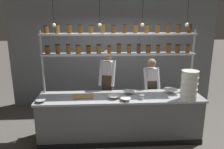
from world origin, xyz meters
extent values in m
plane|color=#5B5651|center=(0.00, 0.00, 0.00)|extent=(40.00, 40.00, 0.00)
cube|color=gray|center=(0.00, 1.96, 1.46)|extent=(5.70, 0.12, 2.93)
cube|color=slate|center=(0.00, 0.00, 0.44)|extent=(3.24, 0.72, 0.88)
cube|color=#ADAFB5|center=(0.00, 0.00, 0.90)|extent=(3.30, 0.76, 0.04)
cube|color=black|center=(0.00, -0.36, 0.05)|extent=(3.24, 0.03, 0.10)
cylinder|color=#ADAFB5|center=(-1.57, 0.33, 1.10)|extent=(0.04, 0.04, 2.21)
cylinder|color=#ADAFB5|center=(1.57, 0.33, 1.10)|extent=(0.04, 0.04, 2.21)
cube|color=#ADAFB5|center=(0.00, 0.33, 1.72)|extent=(3.14, 0.28, 0.04)
cylinder|color=brown|center=(-1.44, 0.33, 1.81)|extent=(0.10, 0.10, 0.14)
cylinder|color=black|center=(-1.44, 0.33, 1.89)|extent=(0.10, 0.10, 0.02)
cylinder|color=brown|center=(-1.24, 0.33, 1.83)|extent=(0.09, 0.09, 0.17)
cylinder|color=black|center=(-1.24, 0.33, 1.92)|extent=(0.09, 0.09, 0.02)
cylinder|color=brown|center=(-1.03, 0.33, 1.83)|extent=(0.08, 0.08, 0.17)
cylinder|color=black|center=(-1.03, 0.33, 1.92)|extent=(0.09, 0.09, 0.02)
cylinder|color=brown|center=(-0.83, 0.33, 1.82)|extent=(0.10, 0.10, 0.16)
cylinder|color=black|center=(-0.83, 0.33, 1.91)|extent=(0.10, 0.10, 0.02)
cylinder|color=#513314|center=(-0.62, 0.33, 1.81)|extent=(0.09, 0.09, 0.15)
cylinder|color=black|center=(-0.62, 0.33, 1.90)|extent=(0.10, 0.10, 0.02)
cylinder|color=brown|center=(-0.41, 0.33, 1.82)|extent=(0.10, 0.10, 0.16)
cylinder|color=black|center=(-0.41, 0.33, 1.91)|extent=(0.10, 0.10, 0.02)
cylinder|color=brown|center=(-0.20, 0.33, 1.81)|extent=(0.08, 0.08, 0.14)
cylinder|color=black|center=(-0.20, 0.33, 1.89)|extent=(0.08, 0.08, 0.02)
cylinder|color=brown|center=(0.00, 0.33, 1.83)|extent=(0.09, 0.09, 0.18)
cylinder|color=black|center=(0.00, 0.33, 1.92)|extent=(0.09, 0.09, 0.02)
cylinder|color=brown|center=(0.21, 0.33, 1.82)|extent=(0.09, 0.09, 0.16)
cylinder|color=black|center=(0.21, 0.33, 1.91)|extent=(0.09, 0.09, 0.02)
cylinder|color=#513314|center=(0.41, 0.33, 1.82)|extent=(0.08, 0.08, 0.17)
cylinder|color=black|center=(0.41, 0.33, 1.92)|extent=(0.08, 0.08, 0.02)
cylinder|color=brown|center=(0.61, 0.33, 1.81)|extent=(0.10, 0.10, 0.15)
cylinder|color=black|center=(0.61, 0.33, 1.90)|extent=(0.10, 0.10, 0.02)
cylinder|color=brown|center=(0.82, 0.33, 1.81)|extent=(0.08, 0.08, 0.14)
cylinder|color=black|center=(0.82, 0.33, 1.89)|extent=(0.08, 0.08, 0.02)
cylinder|color=brown|center=(1.04, 0.33, 1.82)|extent=(0.10, 0.10, 0.17)
cylinder|color=black|center=(1.04, 0.33, 1.92)|extent=(0.10, 0.10, 0.02)
cylinder|color=brown|center=(1.23, 0.33, 1.81)|extent=(0.09, 0.09, 0.15)
cylinder|color=black|center=(1.23, 0.33, 1.90)|extent=(0.09, 0.09, 0.02)
cylinder|color=brown|center=(1.45, 0.33, 1.81)|extent=(0.09, 0.09, 0.15)
cylinder|color=black|center=(1.45, 0.33, 1.90)|extent=(0.09, 0.09, 0.02)
cube|color=#ADAFB5|center=(0.00, 0.33, 2.13)|extent=(3.14, 0.28, 0.04)
cylinder|color=brown|center=(-1.44, 0.33, 2.22)|extent=(0.09, 0.09, 0.14)
cylinder|color=black|center=(-1.44, 0.33, 2.30)|extent=(0.09, 0.09, 0.02)
cylinder|color=brown|center=(-1.23, 0.33, 2.23)|extent=(0.10, 0.10, 0.17)
cylinder|color=black|center=(-1.23, 0.33, 2.32)|extent=(0.10, 0.10, 0.02)
cylinder|color=brown|center=(-0.99, 0.33, 2.23)|extent=(0.09, 0.09, 0.16)
cylinder|color=black|center=(-0.99, 0.33, 2.32)|extent=(0.10, 0.10, 0.02)
cylinder|color=#513314|center=(-0.77, 0.33, 2.23)|extent=(0.09, 0.09, 0.16)
cylinder|color=black|center=(-0.77, 0.33, 2.32)|extent=(0.09, 0.09, 0.02)
cylinder|color=brown|center=(-0.56, 0.33, 2.22)|extent=(0.09, 0.09, 0.14)
cylinder|color=black|center=(-0.56, 0.33, 2.30)|extent=(0.09, 0.09, 0.02)
cylinder|color=brown|center=(-0.33, 0.33, 2.23)|extent=(0.09, 0.09, 0.17)
cylinder|color=black|center=(-0.33, 0.33, 2.33)|extent=(0.09, 0.09, 0.02)
cylinder|color=#513314|center=(-0.11, 0.33, 2.22)|extent=(0.09, 0.09, 0.15)
cylinder|color=black|center=(-0.11, 0.33, 2.31)|extent=(0.09, 0.09, 0.02)
cylinder|color=#513314|center=(0.11, 0.33, 2.23)|extent=(0.08, 0.08, 0.16)
cylinder|color=black|center=(0.11, 0.33, 2.32)|extent=(0.08, 0.08, 0.02)
cylinder|color=brown|center=(0.33, 0.33, 2.23)|extent=(0.09, 0.09, 0.17)
cylinder|color=black|center=(0.33, 0.33, 2.32)|extent=(0.09, 0.09, 0.02)
cylinder|color=brown|center=(0.56, 0.33, 2.22)|extent=(0.09, 0.09, 0.15)
cylinder|color=black|center=(0.56, 0.33, 2.31)|extent=(0.09, 0.09, 0.02)
cylinder|color=brown|center=(0.78, 0.33, 2.23)|extent=(0.09, 0.09, 0.17)
cylinder|color=black|center=(0.78, 0.33, 2.32)|extent=(0.09, 0.09, 0.02)
cylinder|color=#513314|center=(1.00, 0.33, 2.23)|extent=(0.08, 0.08, 0.17)
cylinder|color=black|center=(1.00, 0.33, 2.33)|extent=(0.08, 0.08, 0.02)
cylinder|color=#513314|center=(1.21, 0.33, 2.22)|extent=(0.09, 0.09, 0.15)
cylinder|color=black|center=(1.21, 0.33, 2.31)|extent=(0.10, 0.10, 0.02)
cylinder|color=#513314|center=(1.45, 0.33, 2.22)|extent=(0.09, 0.09, 0.16)
cylinder|color=black|center=(1.45, 0.33, 2.31)|extent=(0.10, 0.10, 0.02)
cylinder|color=black|center=(-0.30, 0.61, 0.43)|extent=(0.11, 0.11, 0.85)
cylinder|color=black|center=(-0.14, 0.56, 0.43)|extent=(0.11, 0.11, 0.85)
cube|color=#473828|center=(-0.22, 0.58, 1.04)|extent=(0.26, 0.23, 0.37)
cube|color=white|center=(-0.22, 0.58, 1.37)|extent=(0.26, 0.23, 0.30)
sphere|color=#A37A5B|center=(-0.22, 0.58, 1.66)|extent=(0.23, 0.23, 0.23)
cylinder|color=white|center=(-0.38, 0.57, 1.27)|extent=(0.14, 0.27, 0.56)
cylinder|color=white|center=(-0.10, 0.49, 1.27)|extent=(0.14, 0.27, 0.56)
cylinder|color=black|center=(0.68, 0.56, 0.38)|extent=(0.11, 0.11, 0.76)
cylinder|color=black|center=(0.84, 0.58, 0.38)|extent=(0.11, 0.11, 0.76)
cube|color=#473828|center=(0.76, 0.57, 0.92)|extent=(0.23, 0.19, 0.33)
cube|color=white|center=(0.76, 0.57, 1.22)|extent=(0.23, 0.20, 0.27)
sphere|color=#A37A5B|center=(0.76, 0.57, 1.47)|extent=(0.20, 0.20, 0.20)
cylinder|color=white|center=(0.62, 0.50, 1.13)|extent=(0.09, 0.24, 0.50)
cylinder|color=white|center=(0.91, 0.52, 1.13)|extent=(0.09, 0.24, 0.50)
cylinder|color=white|center=(1.29, -0.27, 0.97)|extent=(0.30, 0.30, 0.10)
cylinder|color=silver|center=(1.29, -0.27, 1.03)|extent=(0.32, 0.32, 0.01)
cylinder|color=white|center=(1.29, -0.27, 1.09)|extent=(0.30, 0.30, 0.10)
cylinder|color=silver|center=(1.29, -0.27, 1.14)|extent=(0.32, 0.32, 0.01)
cylinder|color=white|center=(1.29, -0.27, 1.20)|extent=(0.30, 0.30, 0.10)
cylinder|color=silver|center=(1.29, -0.27, 1.26)|extent=(0.32, 0.32, 0.01)
cylinder|color=white|center=(1.29, -0.27, 1.32)|extent=(0.30, 0.30, 0.10)
cylinder|color=silver|center=(1.29, -0.27, 1.37)|extent=(0.32, 0.32, 0.01)
cylinder|color=white|center=(1.29, -0.27, 1.43)|extent=(0.30, 0.30, 0.10)
cylinder|color=silver|center=(1.29, -0.27, 1.49)|extent=(0.32, 0.32, 0.01)
cube|color=#A88456|center=(-0.73, 0.00, 0.93)|extent=(0.40, 0.26, 0.02)
cylinder|color=white|center=(-0.14, -0.13, 0.93)|extent=(0.10, 0.10, 0.01)
cone|color=white|center=(-0.14, -0.13, 0.95)|extent=(0.22, 0.22, 0.06)
cylinder|color=silver|center=(0.19, 0.12, 0.93)|extent=(0.11, 0.11, 0.01)
cone|color=silver|center=(0.19, 0.12, 0.95)|extent=(0.24, 0.24, 0.07)
cylinder|color=#B2B7BC|center=(-1.51, -0.24, 0.93)|extent=(0.08, 0.08, 0.01)
cone|color=#B2B7BC|center=(-1.51, -0.24, 0.94)|extent=(0.18, 0.18, 0.05)
cylinder|color=white|center=(1.07, 0.13, 0.93)|extent=(0.13, 0.13, 0.01)
cone|color=white|center=(1.07, 0.13, 0.96)|extent=(0.30, 0.30, 0.08)
cylinder|color=silver|center=(0.08, -0.26, 0.93)|extent=(0.09, 0.09, 0.01)
cone|color=silver|center=(0.08, -0.26, 0.95)|extent=(0.20, 0.20, 0.06)
cylinder|color=#B2B7BC|center=(0.40, -0.19, 0.97)|extent=(0.09, 0.09, 0.09)
cylinder|color=black|center=(-1.22, 0.00, 2.60)|extent=(0.01, 0.01, 0.56)
sphere|color=#F9E5B2|center=(-1.22, 0.00, 2.32)|extent=(0.07, 0.07, 0.07)
cylinder|color=black|center=(-0.39, 0.00, 2.60)|extent=(0.01, 0.01, 0.56)
sphere|color=#F9E5B2|center=(-0.39, 0.00, 2.32)|extent=(0.07, 0.07, 0.07)
cylinder|color=black|center=(0.41, 0.00, 2.60)|extent=(0.01, 0.01, 0.56)
sphere|color=#F9E5B2|center=(0.41, 0.00, 2.32)|extent=(0.07, 0.07, 0.07)
cylinder|color=black|center=(1.25, 0.00, 2.60)|extent=(0.01, 0.01, 0.56)
sphere|color=#F9E5B2|center=(1.25, 0.00, 2.32)|extent=(0.07, 0.07, 0.07)
camera|label=1|loc=(-0.41, -4.11, 2.46)|focal=35.00mm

